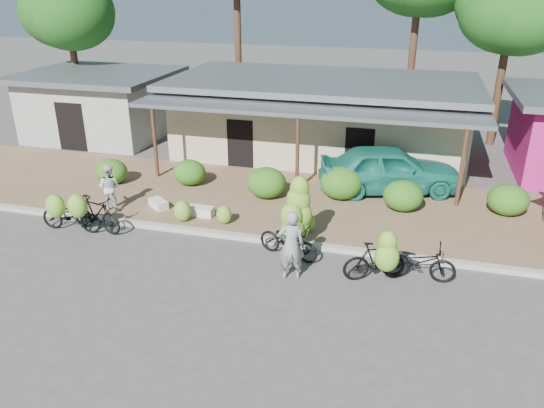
# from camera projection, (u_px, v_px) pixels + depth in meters

# --- Properties ---
(ground) EXTENTS (100.00, 100.00, 0.00)m
(ground) POSITION_uv_depth(u_px,v_px,m) (246.00, 276.00, 14.14)
(ground) COLOR #474542
(ground) RESTS_ON ground
(sidewalk) EXTENTS (60.00, 6.00, 0.12)m
(sidewalk) POSITION_uv_depth(u_px,v_px,m) (290.00, 203.00, 18.55)
(sidewalk) COLOR #836246
(sidewalk) RESTS_ON ground
(curb) EXTENTS (60.00, 0.25, 0.15)m
(curb) POSITION_uv_depth(u_px,v_px,m) (267.00, 240.00, 15.88)
(curb) COLOR #A8A399
(curb) RESTS_ON ground
(shop_main) EXTENTS (13.00, 8.50, 3.35)m
(shop_main) POSITION_uv_depth(u_px,v_px,m) (322.00, 116.00, 23.15)
(shop_main) COLOR beige
(shop_main) RESTS_ON ground
(shop_grey) EXTENTS (7.00, 6.00, 3.15)m
(shop_grey) POSITION_uv_depth(u_px,v_px,m) (100.00, 104.00, 25.89)
(shop_grey) COLOR #AFAFAA
(shop_grey) RESTS_ON ground
(tree_back_left) EXTENTS (4.81, 4.66, 7.62)m
(tree_back_left) POSITION_uv_depth(u_px,v_px,m) (65.00, 9.00, 26.75)
(tree_back_left) COLOR #4F2F1F
(tree_back_left) RESTS_ON ground
(tree_near_right) EXTENTS (4.62, 4.46, 7.76)m
(tree_near_right) POSITION_uv_depth(u_px,v_px,m) (507.00, 9.00, 22.95)
(tree_near_right) COLOR #4F2F1F
(tree_near_right) RESTS_ON ground
(hedge_0) EXTENTS (1.20, 1.08, 0.94)m
(hedge_0) POSITION_uv_depth(u_px,v_px,m) (111.00, 171.00, 19.95)
(hedge_0) COLOR #2A5A14
(hedge_0) RESTS_ON sidewalk
(hedge_1) EXTENTS (1.24, 1.11, 0.96)m
(hedge_1) POSITION_uv_depth(u_px,v_px,m) (189.00, 172.00, 19.82)
(hedge_1) COLOR #2A5A14
(hedge_1) RESTS_ON sidewalk
(hedge_2) EXTENTS (1.41, 1.27, 1.10)m
(hedge_2) POSITION_uv_depth(u_px,v_px,m) (266.00, 183.00, 18.64)
(hedge_2) COLOR #2A5A14
(hedge_2) RESTS_ON sidewalk
(hedge_3) EXTENTS (1.48, 1.33, 1.15)m
(hedge_3) POSITION_uv_depth(u_px,v_px,m) (341.00, 183.00, 18.53)
(hedge_3) COLOR #2A5A14
(hedge_3) RESTS_ON sidewalk
(hedge_4) EXTENTS (1.32, 1.19, 1.03)m
(hedge_4) POSITION_uv_depth(u_px,v_px,m) (403.00, 196.00, 17.61)
(hedge_4) COLOR #2A5A14
(hedge_4) RESTS_ON sidewalk
(hedge_5) EXTENTS (1.32, 1.19, 1.03)m
(hedge_5) POSITION_uv_depth(u_px,v_px,m) (508.00, 200.00, 17.29)
(hedge_5) COLOR #2A5A14
(hedge_5) RESTS_ON sidewalk
(bike_far_left) EXTENTS (2.02, 1.28, 1.47)m
(bike_far_left) POSITION_uv_depth(u_px,v_px,m) (69.00, 214.00, 16.34)
(bike_far_left) COLOR black
(bike_far_left) RESTS_ON ground
(bike_left) EXTENTS (2.00, 1.37, 1.47)m
(bike_left) POSITION_uv_depth(u_px,v_px,m) (93.00, 213.00, 16.29)
(bike_left) COLOR black
(bike_left) RESTS_ON ground
(bike_center) EXTENTS (1.99, 1.45, 2.26)m
(bike_center) POSITION_uv_depth(u_px,v_px,m) (293.00, 225.00, 14.96)
(bike_center) COLOR black
(bike_center) RESTS_ON ground
(bike_right) EXTENTS (1.89, 1.44, 1.70)m
(bike_right) POSITION_uv_depth(u_px,v_px,m) (380.00, 259.00, 13.55)
(bike_right) COLOR black
(bike_right) RESTS_ON ground
(bike_far_right) EXTENTS (1.97, 0.70, 1.03)m
(bike_far_right) POSITION_uv_depth(u_px,v_px,m) (417.00, 261.00, 13.79)
(bike_far_right) COLOR black
(bike_far_right) RESTS_ON ground
(loose_banana_a) EXTENTS (0.56, 0.48, 0.70)m
(loose_banana_a) POSITION_uv_depth(u_px,v_px,m) (182.00, 211.00, 16.88)
(loose_banana_a) COLOR #87C832
(loose_banana_a) RESTS_ON sidewalk
(loose_banana_b) EXTENTS (0.49, 0.42, 0.61)m
(loose_banana_b) POSITION_uv_depth(u_px,v_px,m) (224.00, 215.00, 16.72)
(loose_banana_b) COLOR #87C832
(loose_banana_b) RESTS_ON sidewalk
(loose_banana_c) EXTENTS (0.50, 0.43, 0.63)m
(loose_banana_c) POSITION_uv_depth(u_px,v_px,m) (307.00, 222.00, 16.20)
(loose_banana_c) COLOR #87C832
(loose_banana_c) RESTS_ON sidewalk
(sack_near) EXTENTS (0.85, 0.40, 0.30)m
(sack_near) POSITION_uv_depth(u_px,v_px,m) (201.00, 211.00, 17.35)
(sack_near) COLOR silver
(sack_near) RESTS_ON sidewalk
(sack_far) EXTENTS (0.83, 0.75, 0.28)m
(sack_far) POSITION_uv_depth(u_px,v_px,m) (158.00, 204.00, 17.95)
(sack_far) COLOR silver
(sack_far) RESTS_ON sidewalk
(vendor) EXTENTS (0.82, 0.67, 1.92)m
(vendor) POSITION_uv_depth(u_px,v_px,m) (291.00, 245.00, 13.69)
(vendor) COLOR gray
(vendor) RESTS_ON ground
(bystander) EXTENTS (0.78, 0.62, 1.55)m
(bystander) POSITION_uv_depth(u_px,v_px,m) (109.00, 187.00, 17.61)
(bystander) COLOR silver
(bystander) RESTS_ON sidewalk
(teal_van) EXTENTS (5.37, 3.32, 1.70)m
(teal_van) POSITION_uv_depth(u_px,v_px,m) (389.00, 169.00, 19.06)
(teal_van) COLOR #197262
(teal_van) RESTS_ON sidewalk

